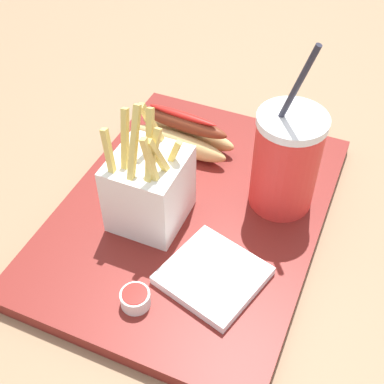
{
  "coord_description": "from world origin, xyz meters",
  "views": [
    {
      "loc": [
        0.42,
        0.18,
        0.51
      ],
      "look_at": [
        0.0,
        0.0,
        0.05
      ],
      "focal_mm": 48.31,
      "sensor_mm": 36.0,
      "label": 1
    }
  ],
  "objects_px": {
    "fries_basket": "(149,188)",
    "ketchup_cup_1": "(131,297)",
    "hot_dog_1": "(183,134)",
    "napkin_stack": "(213,275)",
    "soda_cup": "(286,161)",
    "ketchup_cup_2": "(275,157)"
  },
  "relations": [
    {
      "from": "napkin_stack",
      "to": "fries_basket",
      "type": "bearing_deg",
      "value": -118.56
    },
    {
      "from": "hot_dog_1",
      "to": "ketchup_cup_1",
      "type": "xyz_separation_m",
      "value": [
        0.26,
        0.06,
        -0.01
      ]
    },
    {
      "from": "fries_basket",
      "to": "ketchup_cup_2",
      "type": "height_order",
      "value": "fries_basket"
    },
    {
      "from": "napkin_stack",
      "to": "soda_cup",
      "type": "bearing_deg",
      "value": 167.2
    },
    {
      "from": "soda_cup",
      "to": "fries_basket",
      "type": "height_order",
      "value": "soda_cup"
    },
    {
      "from": "soda_cup",
      "to": "fries_basket",
      "type": "bearing_deg",
      "value": -56.84
    },
    {
      "from": "ketchup_cup_2",
      "to": "napkin_stack",
      "type": "height_order",
      "value": "ketchup_cup_2"
    },
    {
      "from": "hot_dog_1",
      "to": "ketchup_cup_1",
      "type": "bearing_deg",
      "value": 12.0
    },
    {
      "from": "soda_cup",
      "to": "napkin_stack",
      "type": "height_order",
      "value": "soda_cup"
    },
    {
      "from": "ketchup_cup_1",
      "to": "ketchup_cup_2",
      "type": "relative_size",
      "value": 0.88
    },
    {
      "from": "fries_basket",
      "to": "hot_dog_1",
      "type": "bearing_deg",
      "value": -172.37
    },
    {
      "from": "fries_basket",
      "to": "soda_cup",
      "type": "bearing_deg",
      "value": 123.16
    },
    {
      "from": "ketchup_cup_1",
      "to": "fries_basket",
      "type": "bearing_deg",
      "value": -163.16
    },
    {
      "from": "soda_cup",
      "to": "napkin_stack",
      "type": "relative_size",
      "value": 2.26
    },
    {
      "from": "ketchup_cup_1",
      "to": "soda_cup",
      "type": "bearing_deg",
      "value": 154.15
    },
    {
      "from": "fries_basket",
      "to": "ketchup_cup_1",
      "type": "relative_size",
      "value": 5.17
    },
    {
      "from": "soda_cup",
      "to": "napkin_stack",
      "type": "xyz_separation_m",
      "value": [
        0.15,
        -0.03,
        -0.06
      ]
    },
    {
      "from": "ketchup_cup_1",
      "to": "napkin_stack",
      "type": "relative_size",
      "value": 0.32
    },
    {
      "from": "soda_cup",
      "to": "hot_dog_1",
      "type": "height_order",
      "value": "soda_cup"
    },
    {
      "from": "soda_cup",
      "to": "hot_dog_1",
      "type": "bearing_deg",
      "value": -106.87
    },
    {
      "from": "hot_dog_1",
      "to": "napkin_stack",
      "type": "relative_size",
      "value": 1.49
    },
    {
      "from": "hot_dog_1",
      "to": "ketchup_cup_2",
      "type": "height_order",
      "value": "hot_dog_1"
    }
  ]
}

